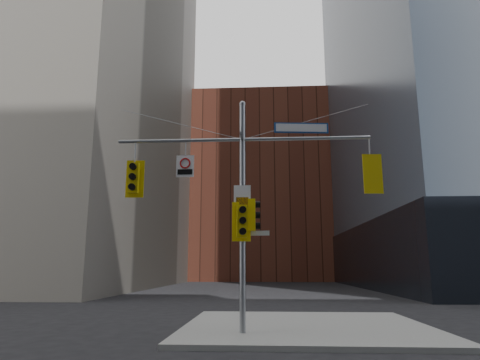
# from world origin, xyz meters

# --- Properties ---
(ground) EXTENTS (160.00, 160.00, 0.00)m
(ground) POSITION_xyz_m (0.00, 0.00, 0.00)
(ground) COLOR black
(ground) RESTS_ON ground
(sidewalk_corner) EXTENTS (8.00, 8.00, 0.15)m
(sidewalk_corner) POSITION_xyz_m (2.00, 4.00, 0.07)
(sidewalk_corner) COLOR gray
(sidewalk_corner) RESTS_ON ground
(brick_midrise) EXTENTS (26.00, 20.00, 28.00)m
(brick_midrise) POSITION_xyz_m (0.00, 58.00, 14.00)
(brick_midrise) COLOR brown
(brick_midrise) RESTS_ON ground
(signal_assembly) EXTENTS (8.00, 0.80, 7.30)m
(signal_assembly) POSITION_xyz_m (0.00, 1.99, 4.42)
(signal_assembly) COLOR gray
(signal_assembly) RESTS_ON ground
(traffic_light_west_arm) EXTENTS (0.58, 0.47, 1.21)m
(traffic_light_west_arm) POSITION_xyz_m (-3.45, 2.01, 4.80)
(traffic_light_west_arm) COLOR #D7BA0B
(traffic_light_west_arm) RESTS_ON ground
(traffic_light_east_arm) EXTENTS (0.58, 0.48, 1.22)m
(traffic_light_east_arm) POSITION_xyz_m (3.95, 1.99, 4.80)
(traffic_light_east_arm) COLOR #D7BA0B
(traffic_light_east_arm) RESTS_ON ground
(traffic_light_pole_side) EXTENTS (0.39, 0.33, 0.98)m
(traffic_light_pole_side) POSITION_xyz_m (0.32, 2.00, 3.59)
(traffic_light_pole_side) COLOR #D7BA0B
(traffic_light_pole_side) RESTS_ON ground
(traffic_light_pole_front) EXTENTS (0.57, 0.50, 1.19)m
(traffic_light_pole_front) POSITION_xyz_m (-0.00, 1.73, 3.38)
(traffic_light_pole_front) COLOR #D7BA0B
(traffic_light_pole_front) RESTS_ON ground
(street_sign_blade) EXTENTS (1.72, 0.22, 0.34)m
(street_sign_blade) POSITION_xyz_m (1.87, 2.00, 6.35)
(street_sign_blade) COLOR navy
(street_sign_blade) RESTS_ON ground
(regulatory_sign_arm) EXTENTS (0.56, 0.07, 0.70)m
(regulatory_sign_arm) POSITION_xyz_m (-1.81, 1.97, 5.17)
(regulatory_sign_arm) COLOR silver
(regulatory_sign_arm) RESTS_ON ground
(regulatory_sign_pole) EXTENTS (0.52, 0.05, 0.68)m
(regulatory_sign_pole) POSITION_xyz_m (0.00, 1.88, 4.14)
(regulatory_sign_pole) COLOR silver
(regulatory_sign_pole) RESTS_ON ground
(street_blade_ew) EXTENTS (0.73, 0.12, 0.15)m
(street_blade_ew) POSITION_xyz_m (0.45, 2.00, 3.03)
(street_blade_ew) COLOR silver
(street_blade_ew) RESTS_ON ground
(street_blade_ns) EXTENTS (0.13, 0.77, 0.15)m
(street_blade_ns) POSITION_xyz_m (0.00, 2.45, 2.83)
(street_blade_ns) COLOR #145926
(street_blade_ns) RESTS_ON ground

